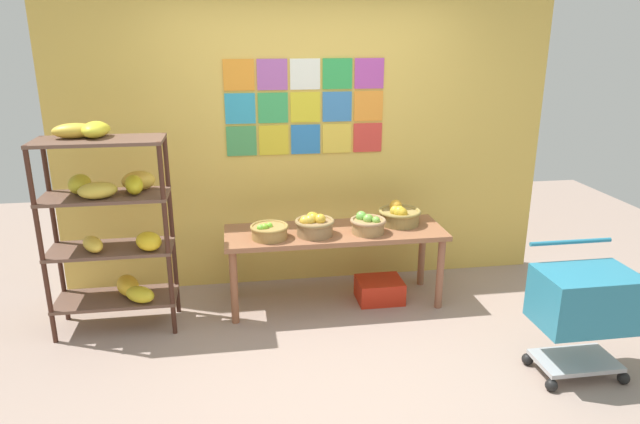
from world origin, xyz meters
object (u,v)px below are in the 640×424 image
Objects in this scene: banana_shelf_unit at (111,212)px; fruit_basket_left at (314,225)px; fruit_basket_centre at (368,224)px; shopping_cart at (584,303)px; display_table at (335,239)px; produce_crate_under_table at (379,290)px; fruit_basket_back_right at (269,231)px; fruit_basket_back_left at (399,215)px.

banana_shelf_unit reaches higher than fruit_basket_left.
shopping_cart is (1.15, -1.20, -0.20)m from fruit_basket_centre.
banana_shelf_unit is 5.02× the size of fruit_basket_left.
display_table is 4.71× the size of produce_crate_under_table.
fruit_basket_centre is 0.64m from produce_crate_under_table.
fruit_basket_left is at bearing -155.36° from display_table.
fruit_basket_back_right is 1.11m from produce_crate_under_table.
banana_shelf_unit is at bearing -174.47° from fruit_basket_back_left.
fruit_basket_back_right is 1.12m from fruit_basket_back_left.
fruit_basket_centre reaches higher than produce_crate_under_table.
produce_crate_under_table is at bearing 3.37° from banana_shelf_unit.
banana_shelf_unit is 2.25m from produce_crate_under_table.
banana_shelf_unit reaches higher than shopping_cart.
fruit_basket_left is 0.83× the size of produce_crate_under_table.
produce_crate_under_table is at bearing 4.74° from fruit_basket_back_right.
fruit_basket_centre is (1.95, 0.05, -0.22)m from banana_shelf_unit.
display_table is 2.05× the size of shopping_cart.
fruit_basket_left reaches higher than produce_crate_under_table.
produce_crate_under_table is (0.38, -0.03, -0.48)m from display_table.
banana_shelf_unit is at bearing -178.48° from fruit_basket_centre.
fruit_basket_back_left reaches higher than display_table.
banana_shelf_unit is 1.97m from fruit_basket_centre.
fruit_basket_back_right is at bearing -171.09° from fruit_basket_back_left.
fruit_basket_left is at bearing 2.96° from fruit_basket_back_right.
display_table is 0.57m from fruit_basket_back_right.
display_table is (1.70, 0.15, -0.37)m from banana_shelf_unit.
fruit_basket_centre is at bearing -152.14° from produce_crate_under_table.
shopping_cart reaches higher than fruit_basket_left.
produce_crate_under_table is (-0.18, -0.10, -0.63)m from fruit_basket_back_left.
display_table is 0.31m from fruit_basket_centre.
fruit_basket_left is at bearing -168.27° from fruit_basket_back_left.
banana_shelf_unit is 1.82× the size of shopping_cart.
banana_shelf_unit is 0.89× the size of display_table.
shopping_cart is (1.02, -1.27, 0.43)m from produce_crate_under_table.
fruit_basket_back_left is 0.66m from produce_crate_under_table.
produce_crate_under_table is at bearing 27.86° from fruit_basket_centre.
banana_shelf_unit is at bearing -177.72° from fruit_basket_back_right.
shopping_cart reaches higher than fruit_basket_centre.
fruit_basket_left is 0.89× the size of fruit_basket_back_left.
shopping_cart is at bearing -46.09° from fruit_basket_centre.
fruit_basket_centre is at bearing 129.33° from shopping_cart.
fruit_basket_back_left is at bearing 28.65° from produce_crate_under_table.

